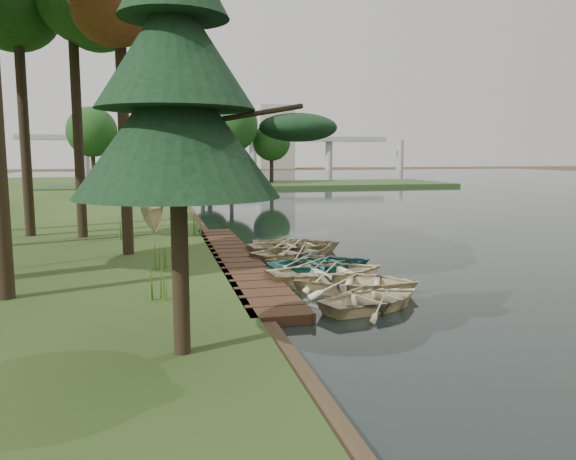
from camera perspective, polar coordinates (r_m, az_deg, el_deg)
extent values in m
plane|color=#3D2F1D|center=(21.45, -1.07, -3.34)|extent=(300.00, 300.00, 0.00)
cube|color=black|center=(53.40, 26.89, 2.48)|extent=(130.00, 200.00, 0.05)
cube|color=#3B2417|center=(21.14, -5.32, -3.12)|extent=(1.60, 16.00, 0.30)
cube|color=#2A431E|center=(71.77, -3.39, 4.59)|extent=(50.00, 14.00, 0.45)
cylinder|color=black|center=(71.40, -22.29, 6.12)|extent=(0.50, 0.50, 4.80)
sphere|color=#1C4517|center=(71.43, -22.44, 9.01)|extent=(5.60, 5.60, 5.60)
cylinder|color=black|center=(70.70, -16.92, 6.35)|extent=(0.50, 0.50, 4.80)
sphere|color=#1C4517|center=(70.72, -17.03, 9.27)|extent=(5.60, 5.60, 5.60)
cylinder|color=black|center=(70.62, -11.48, 6.53)|extent=(0.50, 0.50, 4.80)
sphere|color=#1C4517|center=(70.65, -11.56, 9.45)|extent=(5.60, 5.60, 5.60)
cylinder|color=black|center=(71.17, -6.07, 6.65)|extent=(0.50, 0.50, 4.80)
sphere|color=#1C4517|center=(71.19, -6.11, 9.54)|extent=(5.60, 5.60, 5.60)
cylinder|color=black|center=(72.33, -0.79, 6.70)|extent=(0.50, 0.50, 4.80)
sphere|color=#1C4517|center=(72.35, -0.80, 9.56)|extent=(5.60, 5.60, 5.60)
cylinder|color=black|center=(74.07, 4.28, 6.71)|extent=(0.50, 0.50, 4.80)
sphere|color=#1C4517|center=(74.10, 4.31, 9.49)|extent=(5.60, 5.60, 5.60)
cylinder|color=black|center=(76.36, 9.09, 6.66)|extent=(0.50, 0.50, 4.80)
sphere|color=#1C4517|center=(76.39, 9.14, 9.36)|extent=(5.60, 5.60, 5.60)
cube|color=#A5A5A0|center=(141.36, -7.64, 9.21)|extent=(90.00, 4.00, 1.20)
cylinder|color=#A5A5A0|center=(141.41, -19.89, 7.20)|extent=(1.80, 1.80, 8.00)
cylinder|color=#A5A5A0|center=(140.63, -11.70, 7.50)|extent=(1.80, 1.80, 8.00)
cylinder|color=#A5A5A0|center=(142.68, -3.58, 7.64)|extent=(1.80, 1.80, 8.00)
cylinder|color=#A5A5A0|center=(147.44, 4.17, 7.64)|extent=(1.80, 1.80, 8.00)
cylinder|color=#A5A5A0|center=(154.65, 11.32, 7.51)|extent=(1.80, 1.80, 8.00)
cube|color=#A5A5A0|center=(164.30, -1.32, 9.41)|extent=(10.00, 8.00, 18.00)
cube|color=#A5A5A0|center=(165.57, -13.74, 8.14)|extent=(8.00, 8.00, 12.00)
imported|color=beige|center=(15.12, 8.76, -6.68)|extent=(3.73, 3.20, 0.65)
imported|color=beige|center=(16.78, 6.97, -5.02)|extent=(4.43, 3.90, 0.76)
imported|color=beige|center=(17.96, 4.06, -4.05)|extent=(4.21, 3.22, 0.81)
imported|color=teal|center=(19.29, 3.45, -3.29)|extent=(3.91, 2.95, 0.77)
imported|color=beige|center=(20.30, 2.26, -2.88)|extent=(3.80, 3.26, 0.66)
imported|color=beige|center=(21.75, 0.82, -2.03)|extent=(4.45, 3.93, 0.76)
imported|color=beige|center=(22.94, 0.87, -1.44)|extent=(4.25, 3.23, 0.82)
imported|color=beige|center=(24.09, 0.18, -1.18)|extent=(3.64, 2.89, 0.68)
imported|color=beige|center=(27.55, -13.41, 0.35)|extent=(4.49, 4.06, 0.76)
cylinder|color=black|center=(22.17, -16.33, 9.32)|extent=(0.42, 0.42, 9.10)
ellipsoid|color=#5E2F15|center=(22.78, -16.79, 20.83)|extent=(3.81, 3.81, 3.24)
cylinder|color=black|center=(27.42, -20.58, 9.64)|extent=(0.44, 0.44, 9.93)
ellipsoid|color=#1C4517|center=(28.07, -21.09, 19.81)|extent=(4.70, 4.70, 4.00)
cylinder|color=black|center=(28.89, -25.27, 10.08)|extent=(0.45, 0.45, 10.74)
cylinder|color=black|center=(10.81, -10.90, -3.37)|extent=(0.32, 0.32, 3.52)
cone|color=black|center=(10.63, -11.25, 10.28)|extent=(3.80, 3.80, 2.60)
cone|color=black|center=(10.79, -11.46, 17.86)|extent=(2.90, 2.90, 2.25)
cone|color=#3F661E|center=(15.30, -13.03, -5.17)|extent=(0.60, 0.60, 0.90)
cone|color=#3F661E|center=(19.23, -12.93, -2.56)|extent=(0.60, 0.60, 0.89)
cone|color=#3F661E|center=(26.44, -16.51, 0.24)|extent=(0.60, 0.60, 1.04)
cone|color=#3F661E|center=(26.93, -9.30, 0.69)|extent=(0.60, 0.60, 1.13)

